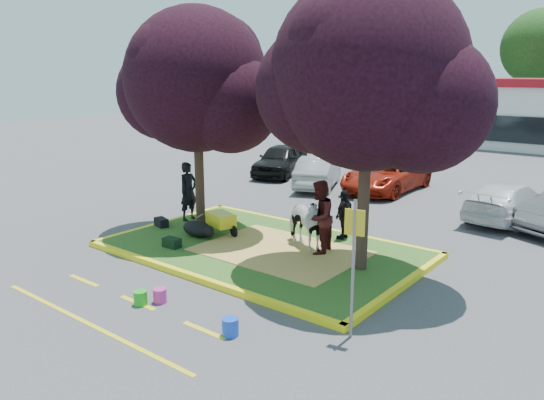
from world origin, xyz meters
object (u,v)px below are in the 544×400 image
Objects in this scene: wheelbarrow at (221,220)px; car_black at (281,160)px; bucket_pink at (160,296)px; car_silver at (318,172)px; calf at (198,229)px; sign_post at (354,254)px; handler at (188,191)px; bucket_green at (140,298)px; cow at (302,222)px; bucket_blue at (230,327)px.

car_black is at bearing 136.17° from wheelbarrow.
car_silver is at bearing 107.82° from bucket_pink.
sign_post is (6.37, -2.26, 1.25)m from calf.
bucket_pink is at bearing -139.42° from handler.
sign_post is (6.01, -2.87, 1.05)m from wheelbarrow.
car_black is (-6.78, 13.09, 0.58)m from bucket_pink.
bucket_pink is (0.22, 0.33, 0.00)m from bucket_green.
cow reaches higher than car_black.
handler reaches higher than car_silver.
sign_post reaches higher than car_silver.
car_silver is (-3.59, 12.19, 0.52)m from bucket_green.
car_silver is (0.13, 7.31, -0.41)m from handler.
calf is 3.40× the size of bucket_pink.
bucket_blue is at bearing -74.19° from car_black.
handler is at bearing 152.97° from calf.
bucket_green is 0.07× the size of car_black.
cow is 11.30m from car_black.
calf is at bearing 120.15° from bucket_green.
cow is at bearing 97.08° from car_silver.
car_black reaches higher than bucket_green.
sign_post reaches higher than bucket_green.
bucket_blue is 13.41m from car_silver.
sign_post is 4.38m from bucket_pink.
calf is 0.73m from wheelbarrow.
sign_post is 16.05m from car_black.
bucket_blue is at bearing 4.45° from bucket_green.
sign_post reaches higher than bucket_blue.
bucket_pink is at bearing 56.26° from bucket_green.
wheelbarrow is (-2.59, -0.42, -0.29)m from cow.
sign_post reaches higher than calf.
bucket_green is at bearing -48.75° from wheelbarrow.
calf is 6.88m from sign_post.
cow is 4.97× the size of bucket_blue.
bucket_pink is 2.17m from bucket_blue.
car_black is (-2.84, 8.55, -0.35)m from handler.
bucket_pink is (2.42, -3.44, -0.22)m from calf.
car_black is (-7.31, 8.62, -0.13)m from cow.
handler is 6.19m from bucket_green.
car_black is (-8.94, 13.23, 0.56)m from bucket_blue.
wheelbarrow is 5.96m from bucket_blue.
cow is 1.62× the size of calf.
car_silver is (-5.98, 12.00, 0.50)m from bucket_blue.
bucket_pink is at bearing -80.86° from car_black.
calf reaches higher than bucket_blue.
calf is at bearing -126.11° from handler.
calf is (-2.95, -1.02, -0.49)m from cow.
car_black is at bearing 123.03° from calf.
bucket_green is 0.90× the size of bucket_blue.
sign_post is 0.64× the size of car_silver.
sign_post is 2.66m from bucket_blue.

